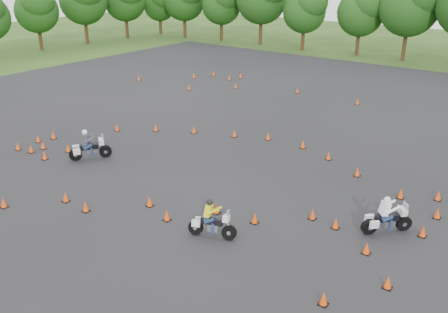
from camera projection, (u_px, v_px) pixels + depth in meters
ground at (169, 208)px, 22.03m from camera, size 140.00×140.00×0.00m
asphalt_pad at (247, 166)px, 26.48m from camera, size 62.00×62.00×0.00m
traffic_cones at (240, 164)px, 26.19m from camera, size 36.02×33.26×0.45m
rider_grey at (90, 144)px, 27.19m from camera, size 1.88×2.28×1.76m
rider_yellow at (212, 220)px, 19.43m from camera, size 2.07×1.25×1.53m
rider_white at (387, 214)px, 19.81m from camera, size 1.93×2.06×1.67m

